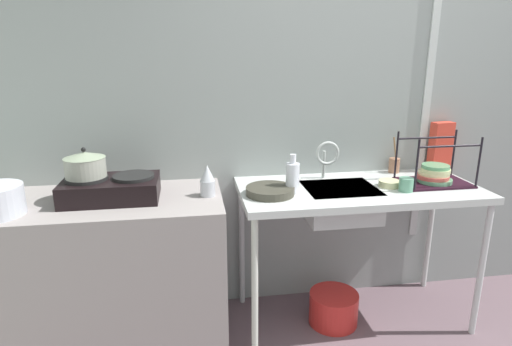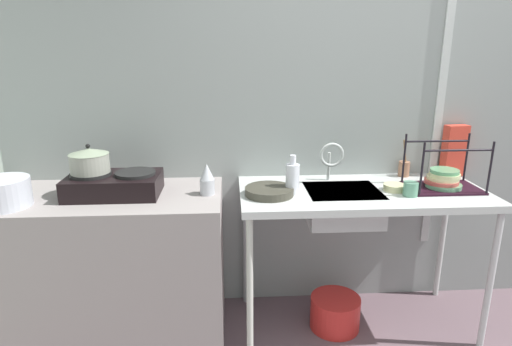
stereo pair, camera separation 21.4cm
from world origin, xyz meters
name	(u,v)px [view 1 (the left image)]	position (x,y,z in m)	size (l,w,h in m)	color
wall_back	(378,102)	(0.00, 1.52, 1.30)	(5.50, 0.10, 2.60)	#939997
wall_metal_strip	(429,82)	(0.30, 1.47, 1.43)	(0.05, 0.01, 2.08)	silver
counter_concrete	(111,273)	(-1.67, 1.16, 0.43)	(1.25, 0.62, 0.86)	gray
counter_sink	(358,198)	(-0.24, 1.16, 0.79)	(1.39, 0.62, 0.86)	silver
stove	(111,188)	(-1.62, 1.16, 0.92)	(0.49, 0.31, 0.13)	black
pot_on_left_burner	(85,164)	(-1.74, 1.16, 1.06)	(0.21, 0.21, 0.16)	gray
percolator	(208,181)	(-1.11, 1.14, 0.95)	(0.08, 0.08, 0.17)	silver
sink_basin	(340,202)	(-0.35, 1.16, 0.77)	(0.41, 0.35, 0.18)	silver
faucet	(327,155)	(-0.39, 1.31, 1.02)	(0.15, 0.08, 0.24)	silver
frying_pan	(270,191)	(-0.78, 1.11, 0.88)	(0.27, 0.27, 0.04)	#3C3A2F
dish_rack	(434,175)	(0.22, 1.15, 0.92)	(0.40, 0.26, 0.30)	black
cup_by_rack	(406,185)	(-0.02, 1.05, 0.90)	(0.08, 0.08, 0.08)	#5D9779
small_bowl_on_drainboard	(389,183)	(-0.07, 1.14, 0.88)	(0.12, 0.12, 0.04)	beige
bottle_by_sink	(293,177)	(-0.65, 1.12, 0.95)	(0.08, 0.08, 0.22)	silver
cereal_box	(441,147)	(0.41, 1.42, 1.02)	(0.14, 0.07, 0.32)	red
utensil_jar	(394,165)	(0.10, 1.42, 0.91)	(0.07, 0.07, 0.23)	#9D6B50
bucket_on_floor	(333,308)	(-0.37, 1.12, 0.10)	(0.30, 0.30, 0.20)	red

